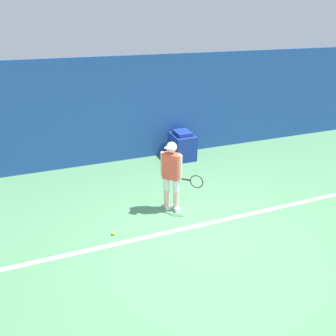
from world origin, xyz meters
The scene contains 7 objects.
ground_plane centered at (0.00, 0.00, 0.00)m, with size 24.00×24.00×0.00m, color #518C5B.
back_wall centered at (0.00, 4.15, 1.45)m, with size 24.00×0.10×2.91m.
court_baseline centered at (0.00, 0.34, 0.01)m, with size 21.60×0.10×0.01m.
tennis_player centered at (-0.13, 1.12, 0.86)m, with size 0.70×0.69×1.56m.
tennis_ball centered at (-1.52, 0.65, 0.03)m, with size 0.07×0.07×0.07m.
covered_chair centered at (1.18, 3.66, 0.39)m, with size 0.60×0.79×0.83m.
water_bottle centered at (0.77, 3.69, 0.13)m, with size 0.09×0.09×0.27m.
Camera 1 is at (-2.35, -4.58, 3.85)m, focal length 35.00 mm.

